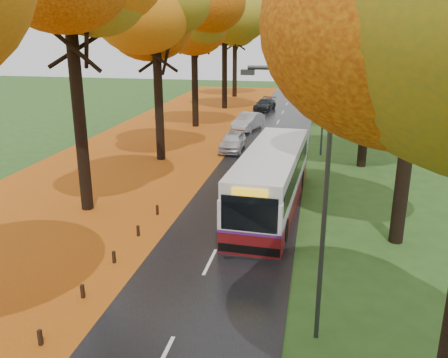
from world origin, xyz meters
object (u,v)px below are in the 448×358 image
(streetlamp_near, at_px, (317,188))
(car_dark, at_px, (265,104))
(streetlamp_far, at_px, (322,67))
(car_silver, at_px, (248,122))
(streetlamp_mid, at_px, (321,90))
(car_white, at_px, (233,142))
(bus, at_px, (271,178))

(streetlamp_near, distance_m, car_dark, 41.64)
(streetlamp_near, relative_size, streetlamp_far, 1.00)
(car_silver, bearing_deg, streetlamp_far, 79.98)
(streetlamp_near, bearing_deg, streetlamp_far, 90.00)
(streetlamp_near, bearing_deg, car_dark, 98.45)
(streetlamp_mid, relative_size, car_dark, 1.83)
(car_white, distance_m, car_silver, 7.89)
(bus, xyz_separation_m, car_silver, (-4.07, 19.27, -0.83))
(bus, relative_size, car_dark, 2.65)
(streetlamp_far, bearing_deg, streetlamp_near, -90.00)
(streetlamp_near, distance_m, car_silver, 30.64)
(car_silver, xyz_separation_m, car_dark, (0.21, 11.27, -0.12))
(bus, distance_m, car_dark, 30.80)
(car_white, distance_m, car_dark, 19.17)
(streetlamp_far, bearing_deg, car_silver, -113.80)
(streetlamp_far, distance_m, car_white, 23.38)
(bus, xyz_separation_m, car_dark, (-3.86, 30.54, -0.95))
(streetlamp_far, bearing_deg, car_dark, -153.75)
(streetlamp_mid, xyz_separation_m, streetlamp_far, (0.00, 22.00, 0.00))
(car_silver, bearing_deg, car_dark, 102.72)
(streetlamp_mid, bearing_deg, bus, -100.92)
(streetlamp_mid, distance_m, car_silver, 10.71)
(streetlamp_mid, relative_size, bus, 0.69)
(streetlamp_near, distance_m, streetlamp_mid, 22.00)
(bus, bearing_deg, streetlamp_near, -75.07)
(streetlamp_far, bearing_deg, bus, -93.80)
(car_white, height_order, car_dark, car_white)
(streetlamp_mid, height_order, bus, streetlamp_mid)
(streetlamp_near, height_order, car_dark, streetlamp_near)
(streetlamp_near, height_order, streetlamp_mid, same)
(streetlamp_far, relative_size, car_white, 1.96)
(bus, bearing_deg, streetlamp_far, 89.11)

